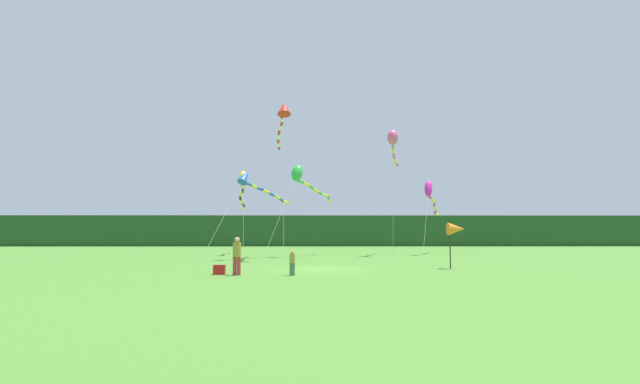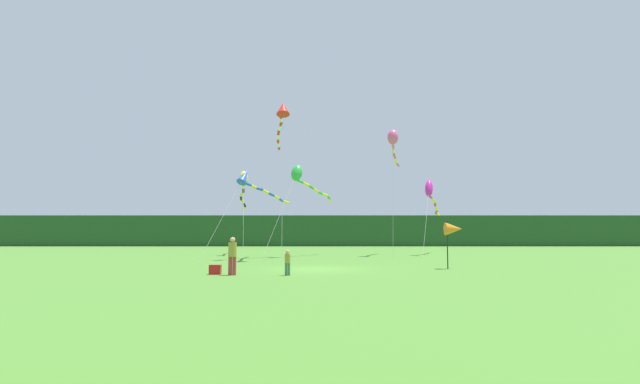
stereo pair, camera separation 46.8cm
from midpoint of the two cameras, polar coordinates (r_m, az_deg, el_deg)
The scene contains 12 objects.
ground_plane at distance 25.09m, azimuth -0.37°, elevation -9.25°, with size 120.00×120.00×0.00m, color #4C842D.
distant_treeline at distance 70.02m, azimuth -0.58°, elevation -4.69°, with size 108.00×3.55×4.43m, color #234C23.
person_adult at distance 21.77m, azimuth -10.57°, elevation -7.32°, with size 0.37×0.37×1.70m.
person_child at distance 21.35m, azimuth -3.99°, elevation -8.29°, with size 0.25×0.25×1.13m.
cooler_box at distance 22.34m, azimuth -12.59°, elevation -9.10°, with size 0.52×0.31×0.44m, color red.
banner_flag_pole at distance 26.33m, azimuth 15.54°, elevation -4.33°, with size 0.90×0.70×2.56m.
kite_yellow at distance 41.87m, azimuth -9.54°, elevation 1.07°, with size 1.81×10.33×7.36m.
kite_green at distance 38.16m, azimuth -2.62°, elevation 1.83°, with size 5.12×10.38×7.45m.
kite_blue at distance 35.10m, azimuth -8.66°, elevation 1.38°, with size 5.12×8.83×6.71m.
kite_red at distance 34.50m, azimuth -4.85°, elevation 9.26°, with size 1.40×9.83×11.22m.
kite_rainbow at distance 40.97m, azimuth 8.43°, elevation 6.13°, with size 1.91×7.34×10.64m.
kite_magenta at distance 42.67m, azimuth 12.74°, elevation -0.08°, with size 3.95×10.15×6.64m.
Camera 1 is at (-0.37, -25.02, 1.87)m, focal length 26.63 mm.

